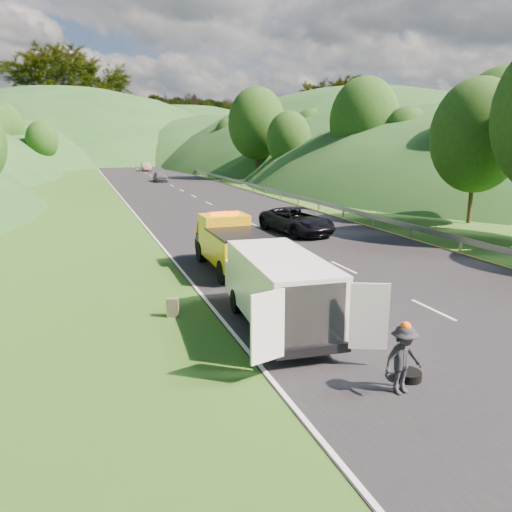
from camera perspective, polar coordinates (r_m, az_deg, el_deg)
name	(u,v)px	position (r m, az deg, el deg)	size (l,w,h in m)	color
ground	(325,302)	(17.76, 7.87, -5.22)	(320.00, 320.00, 0.00)	#38661E
road_surface	(182,190)	(56.24, -8.48, 7.42)	(14.00, 200.00, 0.02)	black
guardrail	(216,180)	(70.03, -4.61, 8.64)	(0.06, 140.00, 1.52)	gray
tree_line_right	(280,174)	(81.21, 2.77, 9.30)	(14.00, 140.00, 14.00)	#285117
hills_backdrop	(128,159)	(150.38, -14.43, 10.72)	(201.00, 288.60, 44.00)	#2D5B23
tow_truck	(231,243)	(21.60, -2.85, 1.46)	(2.18, 5.64, 2.41)	black
white_van	(279,287)	(14.90, 2.62, -3.55)	(3.50, 6.57, 2.27)	black
woman	(247,307)	(17.05, -1.03, -5.89)	(0.56, 0.41, 1.53)	white
child	(277,307)	(17.11, 2.40, -5.82)	(0.53, 0.42, 1.10)	tan
worker	(401,393)	(12.10, 16.22, -14.84)	(1.04, 0.60, 1.61)	black
suitcase	(173,307)	(16.33, -9.50, -5.82)	(0.38, 0.21, 0.61)	#565540
spare_tire	(408,380)	(12.74, 16.96, -13.39)	(0.63, 0.63, 0.20)	black
passing_suv	(297,233)	(30.33, 4.65, 2.59)	(2.54, 5.51, 1.53)	black
dist_car_a	(161,182)	(68.33, -10.85, 8.33)	(1.59, 3.95, 1.34)	#49484D
dist_car_b	(146,171)	(91.86, -12.42, 9.47)	(1.46, 4.19, 1.38)	#785250
dist_car_c	(122,165)	(112.59, -15.04, 9.97)	(1.87, 4.59, 1.33)	#92494A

